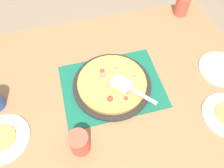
{
  "coord_description": "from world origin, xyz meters",
  "views": [
    {
      "loc": [
        -0.14,
        -0.56,
        1.66
      ],
      "look_at": [
        0.0,
        0.0,
        0.77
      ],
      "focal_mm": 35.37,
      "sensor_mm": 36.0,
      "label": 1
    }
  ],
  "objects_px": {
    "pizza_pan": "(112,85)",
    "plate_side": "(221,69)",
    "plate_near_left": "(3,138)",
    "cup_near": "(182,5)",
    "served_slice_left": "(2,137)",
    "pizza_server": "(130,88)",
    "cup_far": "(79,143)",
    "pizza": "(112,83)"
  },
  "relations": [
    {
      "from": "pizza_server",
      "to": "pizza_pan",
      "type": "bearing_deg",
      "value": 130.91
    },
    {
      "from": "pizza_pan",
      "to": "cup_far",
      "type": "distance_m",
      "value": 0.33
    },
    {
      "from": "pizza",
      "to": "plate_near_left",
      "type": "relative_size",
      "value": 1.5
    },
    {
      "from": "plate_near_left",
      "to": "plate_side",
      "type": "relative_size",
      "value": 1.0
    },
    {
      "from": "plate_side",
      "to": "plate_near_left",
      "type": "bearing_deg",
      "value": -174.69
    },
    {
      "from": "pizza_pan",
      "to": "cup_near",
      "type": "distance_m",
      "value": 0.68
    },
    {
      "from": "served_slice_left",
      "to": "cup_far",
      "type": "height_order",
      "value": "cup_far"
    },
    {
      "from": "plate_side",
      "to": "cup_near",
      "type": "bearing_deg",
      "value": 93.17
    },
    {
      "from": "served_slice_left",
      "to": "cup_near",
      "type": "xyz_separation_m",
      "value": [
        1.05,
        0.55,
        0.04
      ]
    },
    {
      "from": "plate_near_left",
      "to": "pizza_server",
      "type": "xyz_separation_m",
      "value": [
        0.57,
        0.07,
        0.06
      ]
    },
    {
      "from": "pizza_pan",
      "to": "pizza",
      "type": "bearing_deg",
      "value": -50.66
    },
    {
      "from": "pizza_pan",
      "to": "plate_side",
      "type": "relative_size",
      "value": 1.73
    },
    {
      "from": "plate_near_left",
      "to": "plate_side",
      "type": "height_order",
      "value": "same"
    },
    {
      "from": "pizza_pan",
      "to": "served_slice_left",
      "type": "height_order",
      "value": "served_slice_left"
    },
    {
      "from": "plate_side",
      "to": "cup_near",
      "type": "height_order",
      "value": "cup_near"
    },
    {
      "from": "pizza_pan",
      "to": "cup_near",
      "type": "bearing_deg",
      "value": 37.27
    },
    {
      "from": "plate_near_left",
      "to": "cup_far",
      "type": "relative_size",
      "value": 1.83
    },
    {
      "from": "pizza",
      "to": "plate_side",
      "type": "distance_m",
      "value": 0.57
    },
    {
      "from": "cup_near",
      "to": "plate_side",
      "type": "bearing_deg",
      "value": -86.83
    },
    {
      "from": "plate_side",
      "to": "pizza_server",
      "type": "xyz_separation_m",
      "value": [
        -0.5,
        -0.03,
        0.06
      ]
    },
    {
      "from": "cup_far",
      "to": "pizza_server",
      "type": "xyz_separation_m",
      "value": [
        0.26,
        0.19,
        0.01
      ]
    },
    {
      "from": "cup_near",
      "to": "pizza_server",
      "type": "xyz_separation_m",
      "value": [
        -0.48,
        -0.49,
        0.01
      ]
    },
    {
      "from": "cup_far",
      "to": "pizza_pan",
      "type": "bearing_deg",
      "value": 52.42
    },
    {
      "from": "pizza_pan",
      "to": "pizza",
      "type": "distance_m",
      "value": 0.02
    },
    {
      "from": "pizza",
      "to": "served_slice_left",
      "type": "relative_size",
      "value": 3.0
    },
    {
      "from": "plate_side",
      "to": "served_slice_left",
      "type": "bearing_deg",
      "value": -174.69
    },
    {
      "from": "plate_near_left",
      "to": "served_slice_left",
      "type": "relative_size",
      "value": 2.0
    },
    {
      "from": "pizza_pan",
      "to": "cup_near",
      "type": "relative_size",
      "value": 3.17
    },
    {
      "from": "plate_near_left",
      "to": "served_slice_left",
      "type": "distance_m",
      "value": 0.01
    },
    {
      "from": "pizza",
      "to": "cup_near",
      "type": "relative_size",
      "value": 2.75
    },
    {
      "from": "pizza",
      "to": "plate_near_left",
      "type": "xyz_separation_m",
      "value": [
        -0.51,
        -0.14,
        -0.03
      ]
    },
    {
      "from": "pizza",
      "to": "cup_far",
      "type": "xyz_separation_m",
      "value": [
        -0.2,
        -0.26,
        0.03
      ]
    },
    {
      "from": "pizza_server",
      "to": "plate_side",
      "type": "bearing_deg",
      "value": 3.88
    },
    {
      "from": "plate_near_left",
      "to": "pizza_server",
      "type": "bearing_deg",
      "value": 6.55
    },
    {
      "from": "served_slice_left",
      "to": "cup_near",
      "type": "relative_size",
      "value": 0.92
    },
    {
      "from": "cup_near",
      "to": "pizza_server",
      "type": "distance_m",
      "value": 0.68
    },
    {
      "from": "cup_near",
      "to": "cup_far",
      "type": "xyz_separation_m",
      "value": [
        -0.74,
        -0.67,
        0.0
      ]
    },
    {
      "from": "served_slice_left",
      "to": "cup_far",
      "type": "bearing_deg",
      "value": -20.98
    },
    {
      "from": "cup_near",
      "to": "pizza_server",
      "type": "relative_size",
      "value": 0.59
    },
    {
      "from": "plate_near_left",
      "to": "cup_near",
      "type": "bearing_deg",
      "value": 27.69
    },
    {
      "from": "plate_side",
      "to": "pizza_server",
      "type": "bearing_deg",
      "value": -176.12
    },
    {
      "from": "plate_near_left",
      "to": "plate_side",
      "type": "distance_m",
      "value": 1.08
    }
  ]
}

